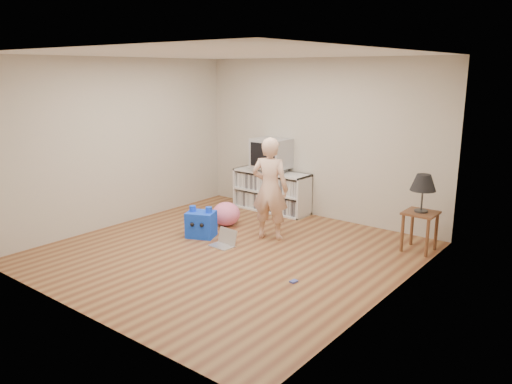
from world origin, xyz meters
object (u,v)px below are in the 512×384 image
object	(u,v)px
table_lamp	(423,183)
plush_blue	(201,224)
media_unit	(272,191)
person	(270,189)
laptop	(225,241)
plush_pink	(226,214)
crt_tv	(272,153)
side_table	(420,221)
dvd_deck	(272,169)

from	to	relation	value
table_lamp	plush_blue	bearing A→B (deg)	-152.75
media_unit	plush_blue	distance (m)	1.81
table_lamp	person	size ratio (longest dim) A/B	0.35
media_unit	laptop	world-z (taller)	media_unit
media_unit	person	world-z (taller)	person
person	plush_pink	distance (m)	1.07
laptop	crt_tv	bearing A→B (deg)	110.95
plush_blue	plush_pink	xyz separation A→B (m)	(-0.08, 0.65, -0.01)
person	laptop	xyz separation A→B (m)	(-0.30, -0.65, -0.68)
side_table	dvd_deck	bearing A→B (deg)	172.39
dvd_deck	laptop	world-z (taller)	dvd_deck
side_table	laptop	xyz separation A→B (m)	(-2.21, -1.49, -0.35)
side_table	media_unit	bearing A→B (deg)	172.07
side_table	table_lamp	xyz separation A→B (m)	(0.00, 0.00, 0.53)
person	plush_blue	distance (m)	1.15
plush_blue	table_lamp	bearing A→B (deg)	4.00
media_unit	plush_blue	bearing A→B (deg)	-89.18
crt_tv	plush_pink	bearing A→B (deg)	-92.64
media_unit	table_lamp	size ratio (longest dim) A/B	2.72
media_unit	person	xyz separation A→B (m)	(0.86, -1.22, 0.40)
dvd_deck	plush_blue	world-z (taller)	dvd_deck
media_unit	crt_tv	bearing A→B (deg)	-90.00
person	plush_pink	world-z (taller)	person
laptop	plush_pink	bearing A→B (deg)	134.42
crt_tv	plush_blue	world-z (taller)	crt_tv
crt_tv	plush_blue	xyz separation A→B (m)	(0.03, -1.78, -0.82)
table_lamp	laptop	distance (m)	2.81
side_table	table_lamp	distance (m)	0.53
person	dvd_deck	bearing A→B (deg)	-72.68
crt_tv	plush_blue	distance (m)	1.96
dvd_deck	plush_blue	size ratio (longest dim) A/B	0.91
plush_pink	side_table	bearing A→B (deg)	15.23
table_lamp	side_table	bearing A→B (deg)	0.00
table_lamp	person	bearing A→B (deg)	-156.28
media_unit	plush_pink	bearing A→B (deg)	-92.60
dvd_deck	side_table	xyz separation A→B (m)	(2.77, -0.37, -0.32)
table_lamp	plush_blue	distance (m)	3.18
dvd_deck	side_table	size ratio (longest dim) A/B	0.82
media_unit	table_lamp	bearing A→B (deg)	-7.93
media_unit	plush_blue	world-z (taller)	media_unit
person	plush_blue	bearing A→B (deg)	16.37
side_table	crt_tv	bearing A→B (deg)	172.46
media_unit	side_table	bearing A→B (deg)	-7.93
person	laptop	bearing A→B (deg)	47.02
side_table	plush_blue	distance (m)	3.09
laptop	plush_pink	world-z (taller)	plush_pink
crt_tv	person	world-z (taller)	person
side_table	plush_blue	bearing A→B (deg)	-152.75
side_table	laptop	world-z (taller)	side_table
crt_tv	media_unit	bearing A→B (deg)	90.00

